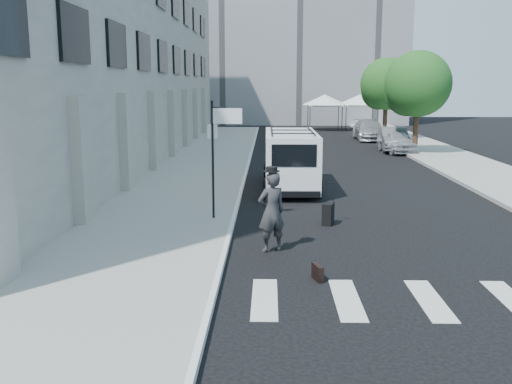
{
  "coord_description": "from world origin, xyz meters",
  "views": [
    {
      "loc": [
        -0.92,
        -13.53,
        4.12
      ],
      "look_at": [
        -1.27,
        1.33,
        1.3
      ],
      "focal_mm": 40.0,
      "sensor_mm": 36.0,
      "label": 1
    }
  ],
  "objects_px": {
    "briefcase": "(318,272)",
    "parked_car_a": "(397,142)",
    "parked_car_b": "(393,139)",
    "cargo_van": "(291,159)",
    "businessman": "(271,212)",
    "suitcase": "(328,214)",
    "parked_car_c": "(369,130)"
  },
  "relations": [
    {
      "from": "cargo_van",
      "to": "parked_car_b",
      "type": "bearing_deg",
      "value": 61.94
    },
    {
      "from": "briefcase",
      "to": "suitcase",
      "type": "distance_m",
      "value": 4.95
    },
    {
      "from": "cargo_van",
      "to": "parked_car_a",
      "type": "distance_m",
      "value": 13.95
    },
    {
      "from": "cargo_van",
      "to": "businessman",
      "type": "bearing_deg",
      "value": -95.42
    },
    {
      "from": "businessman",
      "to": "parked_car_b",
      "type": "xyz_separation_m",
      "value": [
        7.66,
        21.9,
        -0.27
      ]
    },
    {
      "from": "briefcase",
      "to": "suitcase",
      "type": "xyz_separation_m",
      "value": [
        0.71,
        4.89,
        0.16
      ]
    },
    {
      "from": "suitcase",
      "to": "briefcase",
      "type": "bearing_deg",
      "value": -78.94
    },
    {
      "from": "parked_car_b",
      "to": "briefcase",
      "type": "bearing_deg",
      "value": -101.28
    },
    {
      "from": "parked_car_a",
      "to": "suitcase",
      "type": "bearing_deg",
      "value": -114.25
    },
    {
      "from": "businessman",
      "to": "parked_car_a",
      "type": "distance_m",
      "value": 22.29
    },
    {
      "from": "parked_car_c",
      "to": "cargo_van",
      "type": "bearing_deg",
      "value": -108.28
    },
    {
      "from": "parked_car_b",
      "to": "cargo_van",
      "type": "bearing_deg",
      "value": -113.47
    },
    {
      "from": "businessman",
      "to": "parked_car_c",
      "type": "relative_size",
      "value": 0.4
    },
    {
      "from": "cargo_van",
      "to": "briefcase",
      "type": "bearing_deg",
      "value": -89.29
    },
    {
      "from": "businessman",
      "to": "cargo_van",
      "type": "distance_m",
      "value": 8.85
    },
    {
      "from": "briefcase",
      "to": "suitcase",
      "type": "bearing_deg",
      "value": 65.31
    },
    {
      "from": "parked_car_b",
      "to": "parked_car_c",
      "type": "distance_m",
      "value": 7.09
    },
    {
      "from": "briefcase",
      "to": "businessman",
      "type": "bearing_deg",
      "value": 98.42
    },
    {
      "from": "briefcase",
      "to": "cargo_van",
      "type": "xyz_separation_m",
      "value": [
        -0.2,
        10.93,
        1.01
      ]
    },
    {
      "from": "businessman",
      "to": "parked_car_c",
      "type": "distance_m",
      "value": 29.91
    },
    {
      "from": "cargo_van",
      "to": "parked_car_b",
      "type": "distance_m",
      "value": 14.79
    },
    {
      "from": "businessman",
      "to": "suitcase",
      "type": "relative_size",
      "value": 1.62
    },
    {
      "from": "briefcase",
      "to": "parked_car_b",
      "type": "distance_m",
      "value": 24.94
    },
    {
      "from": "cargo_van",
      "to": "parked_car_a",
      "type": "bearing_deg",
      "value": 60.08
    },
    {
      "from": "cargo_van",
      "to": "parked_car_a",
      "type": "relative_size",
      "value": 1.53
    },
    {
      "from": "suitcase",
      "to": "businessman",
      "type": "bearing_deg",
      "value": -102.12
    },
    {
      "from": "suitcase",
      "to": "cargo_van",
      "type": "bearing_deg",
      "value": 117.9
    },
    {
      "from": "parked_car_a",
      "to": "parked_car_b",
      "type": "distance_m",
      "value": 0.97
    },
    {
      "from": "suitcase",
      "to": "parked_car_c",
      "type": "relative_size",
      "value": 0.25
    },
    {
      "from": "parked_car_a",
      "to": "briefcase",
      "type": "bearing_deg",
      "value": -112.21
    },
    {
      "from": "briefcase",
      "to": "parked_car_a",
      "type": "height_order",
      "value": "parked_car_a"
    },
    {
      "from": "parked_car_b",
      "to": "parked_car_c",
      "type": "bearing_deg",
      "value": 96.61
    }
  ]
}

